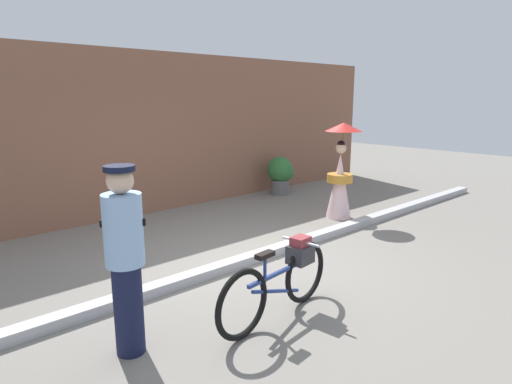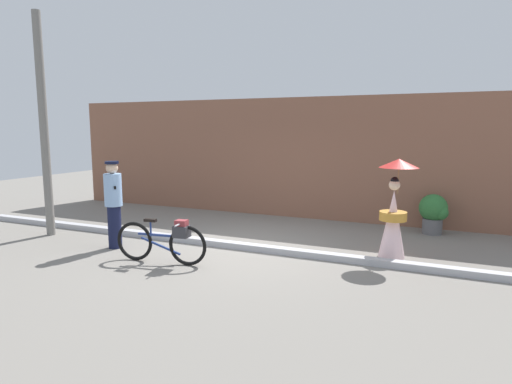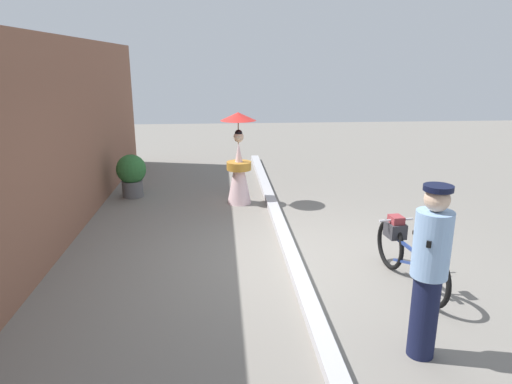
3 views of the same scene
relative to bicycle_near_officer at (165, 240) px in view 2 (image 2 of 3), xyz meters
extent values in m
plane|color=gray|center=(0.78, 1.36, -0.42)|extent=(30.00, 30.00, 0.00)
cube|color=brown|center=(0.78, 4.94, 1.16)|extent=(14.00, 0.40, 3.16)
cube|color=#B2B2B7|center=(0.78, 1.36, -0.36)|extent=(14.00, 0.20, 0.12)
torus|color=black|center=(0.44, 0.05, -0.07)|extent=(0.71, 0.14, 0.70)
torus|color=black|center=(-0.60, -0.07, -0.07)|extent=(0.71, 0.14, 0.70)
cube|color=navy|center=(-0.08, -0.01, 0.08)|extent=(0.87, 0.14, 0.04)
cube|color=navy|center=(-0.08, -0.01, -0.11)|extent=(0.76, 0.12, 0.28)
cylinder|color=navy|center=(-0.27, -0.03, 0.19)|extent=(0.03, 0.03, 0.29)
cube|color=black|center=(-0.27, -0.03, 0.34)|extent=(0.23, 0.11, 0.05)
cylinder|color=silver|center=(0.33, 0.04, 0.32)|extent=(0.09, 0.48, 0.03)
cube|color=#333338|center=(0.33, 0.04, 0.18)|extent=(0.28, 0.25, 0.20)
cube|color=maroon|center=(0.33, 0.04, 0.31)|extent=(0.22, 0.18, 0.14)
cylinder|color=#141938|center=(-1.50, 0.44, 0.01)|extent=(0.26, 0.26, 0.85)
cylinder|color=#8CB2E0|center=(-1.50, 0.44, 0.75)|extent=(0.34, 0.34, 0.64)
sphere|color=#D8B293|center=(-1.50, 0.44, 1.18)|extent=(0.23, 0.23, 0.23)
cylinder|color=black|center=(-1.50, 0.44, 1.28)|extent=(0.26, 0.26, 0.05)
cube|color=black|center=(-1.50, 0.44, 0.81)|extent=(0.33, 0.25, 0.06)
cone|color=silver|center=(3.61, 2.00, 0.20)|extent=(0.48, 0.48, 1.25)
cylinder|color=#C1842D|center=(3.61, 2.00, 0.35)|extent=(0.49, 0.49, 0.16)
sphere|color=beige|center=(3.61, 2.00, 0.93)|extent=(0.20, 0.20, 0.20)
sphere|color=black|center=(3.61, 2.00, 1.00)|extent=(0.15, 0.15, 0.15)
cylinder|color=olive|center=(3.67, 2.00, 1.05)|extent=(0.02, 0.02, 0.55)
cone|color=red|center=(3.67, 2.00, 1.32)|extent=(0.70, 0.70, 0.16)
cylinder|color=#59595B|center=(4.24, 4.22, -0.24)|extent=(0.43, 0.43, 0.35)
sphere|color=#2D6B33|center=(4.24, 4.22, 0.18)|extent=(0.62, 0.62, 0.62)
sphere|color=#2D6B33|center=(4.39, 4.13, 0.10)|extent=(0.34, 0.34, 0.34)
cylinder|color=slate|center=(-3.57, 0.71, 1.98)|extent=(0.18, 0.18, 4.80)
camera|label=1|loc=(-3.06, -2.99, 1.86)|focal=30.53mm
camera|label=2|loc=(4.44, -6.13, 1.93)|focal=30.48mm
camera|label=3|loc=(-5.25, 2.35, 2.37)|focal=32.13mm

